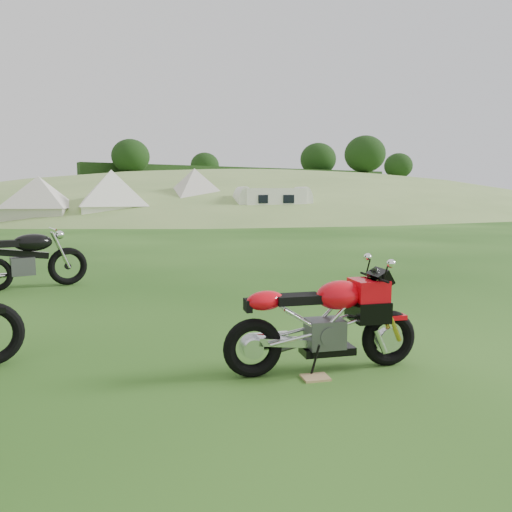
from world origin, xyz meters
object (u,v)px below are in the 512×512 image
vintage_moto_c (21,257)px  caravan (272,205)px  tent_mid (112,198)px  tent_right (195,197)px  plywood_board (315,378)px  tent_left (39,200)px  sport_motorcycle (323,315)px

vintage_moto_c → caravan: 19.38m
tent_mid → tent_right: (4.74, 0.09, 0.06)m
plywood_board → tent_right: 24.86m
plywood_board → tent_left: bearing=86.8°
sport_motorcycle → vintage_moto_c: bearing=126.0°
tent_mid → caravan: tent_mid is taller
sport_motorcycle → tent_left: size_ratio=0.59×
plywood_board → vintage_moto_c: vintage_moto_c is taller
plywood_board → vintage_moto_c: bearing=105.8°
sport_motorcycle → tent_mid: 23.20m
tent_right → caravan: bearing=-50.8°
tent_mid → vintage_moto_c: bearing=-99.3°
vintage_moto_c → caravan: bearing=44.1°
sport_motorcycle → vintage_moto_c: size_ratio=0.84×
sport_motorcycle → tent_right: bearing=86.1°
tent_left → sport_motorcycle: bearing=-68.1°
tent_right → caravan: tent_right is taller
plywood_board → caravan: caravan is taller
plywood_board → tent_right: bearing=67.6°
sport_motorcycle → plywood_board: size_ratio=7.49×
plywood_board → tent_right: size_ratio=0.07×
tent_right → caravan: (2.85, -3.72, -0.47)m
tent_right → plywood_board: bearing=-110.6°
sport_motorcycle → tent_right: size_ratio=0.52×
tent_left → tent_mid: bearing=8.5°
vintage_moto_c → tent_left: bearing=80.8°
vintage_moto_c → tent_mid: bearing=69.7°
sport_motorcycle → tent_left: tent_left is taller
plywood_board → tent_right: tent_right is taller
tent_left → tent_mid: size_ratio=0.92×
sport_motorcycle → tent_left: 23.76m
vintage_moto_c → tent_right: bearing=57.3°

